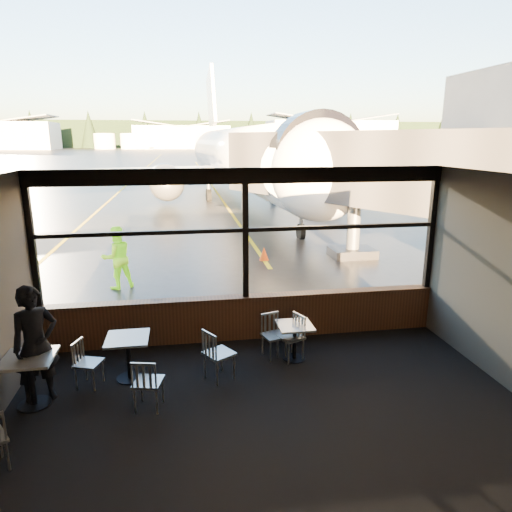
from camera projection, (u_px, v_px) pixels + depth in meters
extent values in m
plane|color=black|center=(184.00, 154.00, 124.17)|extent=(520.00, 520.00, 0.00)
cube|color=black|center=(275.00, 424.00, 6.63)|extent=(8.00, 6.00, 0.01)
cube|color=#38332D|center=(277.00, 182.00, 5.76)|extent=(8.00, 6.00, 0.04)
cube|color=#524C42|center=(359.00, 461.00, 3.33)|extent=(8.00, 0.04, 3.50)
cube|color=#4E2A17|center=(246.00, 318.00, 9.39)|extent=(8.00, 0.28, 0.90)
cube|color=black|center=(245.00, 176.00, 8.66)|extent=(8.00, 0.18, 0.30)
cube|color=black|center=(32.00, 242.00, 8.34)|extent=(0.12, 0.12, 2.60)
cube|color=black|center=(245.00, 235.00, 8.95)|extent=(0.12, 0.12, 2.60)
cube|color=black|center=(431.00, 229.00, 9.57)|extent=(0.12, 0.12, 2.60)
cube|color=black|center=(245.00, 230.00, 8.93)|extent=(8.00, 0.10, 0.08)
imported|color=black|center=(36.00, 345.00, 7.04)|extent=(0.83, 0.76, 1.90)
imported|color=#BFF219|center=(117.00, 258.00, 12.50)|extent=(1.05, 0.96, 1.74)
cone|color=orange|center=(264.00, 254.00, 15.54)|extent=(0.33, 0.33, 0.46)
cylinder|color=silver|center=(105.00, 141.00, 177.98)|extent=(8.00, 8.00, 6.00)
cylinder|color=silver|center=(131.00, 141.00, 179.54)|extent=(8.00, 8.00, 6.00)
cylinder|color=silver|center=(157.00, 141.00, 181.10)|extent=(8.00, 8.00, 6.00)
cube|color=black|center=(182.00, 134.00, 208.67)|extent=(360.00, 3.00, 12.00)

